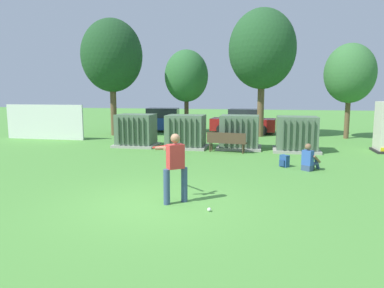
% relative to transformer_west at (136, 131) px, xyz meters
% --- Properties ---
extents(ground_plane, '(96.00, 96.00, 0.00)m').
position_rel_transformer_west_xyz_m(ground_plane, '(3.79, -8.91, -0.79)').
color(ground_plane, '#51933D').
extents(fence_panel, '(4.80, 0.12, 2.00)m').
position_rel_transformer_west_xyz_m(fence_panel, '(-6.15, 1.59, 0.21)').
color(fence_panel, white).
rests_on(fence_panel, ground).
extents(transformer_west, '(2.10, 1.70, 1.62)m').
position_rel_transformer_west_xyz_m(transformer_west, '(0.00, 0.00, 0.00)').
color(transformer_west, '#9E9B93').
rests_on(transformer_west, ground).
extents(transformer_mid_west, '(2.10, 1.70, 1.62)m').
position_rel_transformer_west_xyz_m(transformer_mid_west, '(2.57, -0.06, 0.00)').
color(transformer_mid_west, '#9E9B93').
rests_on(transformer_mid_west, ground).
extents(transformer_mid_east, '(2.10, 1.70, 1.62)m').
position_rel_transformer_west_xyz_m(transformer_mid_east, '(5.17, 0.23, 0.00)').
color(transformer_mid_east, '#9E9B93').
rests_on(transformer_mid_east, ground).
extents(transformer_east, '(2.10, 1.70, 1.62)m').
position_rel_transformer_west_xyz_m(transformer_east, '(7.81, -0.06, 0.00)').
color(transformer_east, '#9E9B93').
rests_on(transformer_east, ground).
extents(park_bench, '(1.84, 0.67, 0.92)m').
position_rel_transformer_west_xyz_m(park_bench, '(4.68, -0.98, -0.25)').
color(park_bench, '#4C3828').
rests_on(park_bench, ground).
extents(batter, '(1.22, 1.40, 1.74)m').
position_rel_transformer_west_xyz_m(batter, '(4.19, -8.72, 0.19)').
color(batter, '#384C75').
rests_on(batter, ground).
extents(sports_ball, '(0.09, 0.09, 0.09)m').
position_rel_transformer_west_xyz_m(sports_ball, '(5.14, -9.24, -0.74)').
color(sports_ball, white).
rests_on(sports_ball, ground).
extents(seated_spectator, '(0.71, 0.77, 0.96)m').
position_rel_transformer_west_xyz_m(seated_spectator, '(7.92, -4.15, -0.41)').
color(seated_spectator, '#384C75').
rests_on(seated_spectator, ground).
extents(backpack, '(0.38, 0.38, 0.44)m').
position_rel_transformer_west_xyz_m(backpack, '(7.09, -3.74, -0.57)').
color(backpack, '#264C8C').
rests_on(backpack, ground).
extents(tree_left, '(3.75, 3.75, 7.17)m').
position_rel_transformer_west_xyz_m(tree_left, '(-3.01, 4.20, 4.13)').
color(tree_left, brown).
rests_on(tree_left, ground).
extents(tree_center_left, '(2.86, 2.86, 5.46)m').
position_rel_transformer_west_xyz_m(tree_center_left, '(1.21, 6.41, 2.96)').
color(tree_center_left, '#4C3828').
rests_on(tree_center_left, ground).
extents(tree_center_right, '(3.99, 3.99, 7.63)m').
position_rel_transformer_west_xyz_m(tree_center_right, '(6.08, 5.34, 4.45)').
color(tree_center_right, brown).
rests_on(tree_center_right, ground).
extents(tree_right, '(2.88, 2.88, 5.50)m').
position_rel_transformer_west_xyz_m(tree_right, '(11.09, 5.39, 2.98)').
color(tree_right, brown).
rests_on(tree_right, ground).
extents(parked_car_leftmost, '(4.37, 2.29, 1.62)m').
position_rel_transformer_west_xyz_m(parked_car_leftmost, '(-0.65, 6.83, -0.04)').
color(parked_car_leftmost, navy).
rests_on(parked_car_leftmost, ground).
extents(parked_car_left_of_center, '(4.29, 2.11, 1.62)m').
position_rel_transformer_west_xyz_m(parked_car_left_of_center, '(4.99, 6.87, -0.04)').
color(parked_car_left_of_center, maroon).
rests_on(parked_car_left_of_center, ground).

